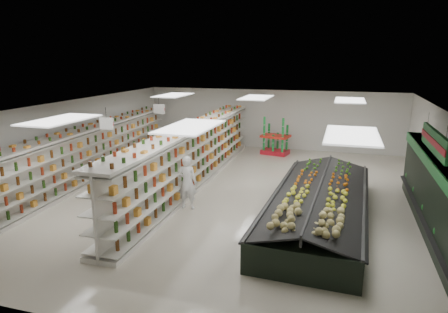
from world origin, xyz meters
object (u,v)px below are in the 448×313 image
(shopper_main, at_px, (187,182))
(shopper_background, at_px, (178,148))
(gondola_left, at_px, (95,153))
(gondola_center, at_px, (194,157))
(soda_endcap, at_px, (276,138))
(produce_island, at_px, (319,203))

(shopper_main, height_order, shopper_background, shopper_background)
(gondola_left, bearing_deg, shopper_background, 34.91)
(gondola_center, xyz_separation_m, soda_endcap, (2.26, 5.89, -0.21))
(soda_endcap, bearing_deg, shopper_background, -133.63)
(gondola_center, xyz_separation_m, shopper_main, (0.75, -2.59, -0.17))
(gondola_left, distance_m, shopper_background, 3.57)
(gondola_center, bearing_deg, gondola_left, -177.41)
(gondola_center, height_order, shopper_main, gondola_center)
(shopper_main, distance_m, shopper_background, 5.06)
(gondola_center, height_order, produce_island, gondola_center)
(soda_endcap, bearing_deg, produce_island, -71.50)
(gondola_left, relative_size, produce_island, 1.57)
(shopper_main, relative_size, shopper_background, 0.99)
(produce_island, relative_size, shopper_main, 4.39)
(soda_endcap, xyz_separation_m, shopper_main, (-1.50, -8.48, 0.04))
(gondola_left, xyz_separation_m, soda_endcap, (6.60, 6.14, -0.12))
(soda_endcap, bearing_deg, gondola_center, -110.97)
(shopper_main, bearing_deg, gondola_left, -27.01)
(produce_island, distance_m, shopper_main, 4.27)
(produce_island, height_order, shopper_main, shopper_main)
(soda_endcap, height_order, shopper_main, shopper_main)
(gondola_center, distance_m, soda_endcap, 6.31)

